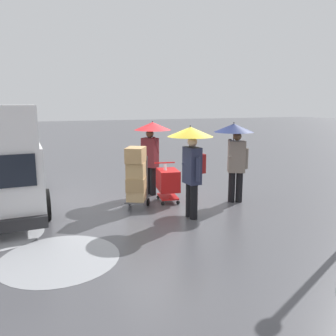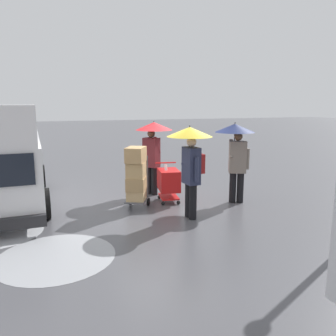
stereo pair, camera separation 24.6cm
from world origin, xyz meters
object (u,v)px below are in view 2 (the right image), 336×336
at_px(shopping_cart_vendor, 169,181).
at_px(pedestrian_white_side, 153,141).
at_px(hand_dolly_boxes, 136,174).
at_px(pedestrian_pink_side, 236,144).
at_px(pedestrian_black_side, 191,151).

bearing_deg(shopping_cart_vendor, pedestrian_white_side, -77.42).
distance_m(hand_dolly_boxes, pedestrian_pink_side, 2.73).
distance_m(pedestrian_black_side, pedestrian_white_side, 2.22).
bearing_deg(pedestrian_white_side, shopping_cart_vendor, 102.58).
distance_m(hand_dolly_boxes, pedestrian_black_side, 1.62).
xyz_separation_m(pedestrian_pink_side, pedestrian_white_side, (1.84, -1.46, 0.01)).
xyz_separation_m(shopping_cart_vendor, pedestrian_black_side, (-0.05, 1.38, 1.00)).
bearing_deg(hand_dolly_boxes, shopping_cart_vendor, -161.78).
height_order(hand_dolly_boxes, pedestrian_white_side, pedestrian_white_side).
distance_m(pedestrian_pink_side, pedestrian_white_side, 2.35).
bearing_deg(hand_dolly_boxes, pedestrian_white_side, -124.35).
bearing_deg(pedestrian_white_side, hand_dolly_boxes, 55.65).
relative_size(hand_dolly_boxes, pedestrian_pink_side, 0.73).
bearing_deg(pedestrian_white_side, pedestrian_black_side, 96.12).
relative_size(pedestrian_pink_side, pedestrian_white_side, 1.00).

